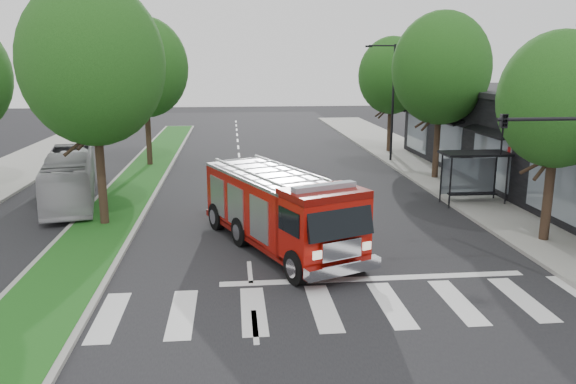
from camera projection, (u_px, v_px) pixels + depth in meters
name	position (u px, v px, depth m)	size (l,w,h in m)	color
ground	(250.00, 272.00, 18.83)	(140.00, 140.00, 0.00)	black
sidewalk_right	(479.00, 193.00, 29.71)	(5.00, 80.00, 0.15)	gray
median	(146.00, 171.00, 35.66)	(3.00, 50.00, 0.15)	gray
storefront_row	(565.00, 147.00, 29.60)	(8.00, 30.00, 5.00)	black
bus_shelter	(473.00, 163.00, 27.34)	(3.20, 1.60, 2.61)	black
tree_right_near	(558.00, 100.00, 20.63)	(4.40, 4.40, 8.05)	black
tree_right_mid	(441.00, 68.00, 32.03)	(5.60, 5.60, 9.72)	black
tree_right_far	(392.00, 76.00, 41.86)	(5.00, 5.00, 8.73)	black
tree_median_near	(93.00, 63.00, 22.50)	(5.80, 5.80, 10.16)	black
tree_median_far	(145.00, 68.00, 36.14)	(5.60, 5.60, 9.72)	black
streetlight_right_far	(391.00, 97.00, 38.19)	(2.11, 0.20, 8.00)	black
fire_engine	(279.00, 210.00, 20.96)	(5.84, 9.17, 3.07)	#5F0905
city_bus	(70.00, 178.00, 27.67)	(2.13, 9.09, 2.53)	#AAAAAE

